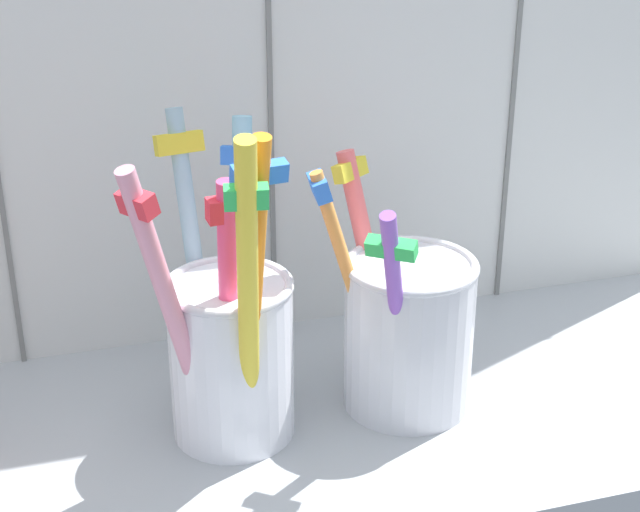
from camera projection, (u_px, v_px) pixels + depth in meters
The scene contains 4 objects.
counter_slab at pixel (322, 429), 56.37cm from camera, with size 64.00×22.00×2.00cm, color #9EA3A8.
tile_wall_back at pixel (264, 8), 57.85cm from camera, with size 64.00×2.20×45.00cm.
toothbrush_cup_left at pixel (229, 338), 52.49cm from camera, with size 9.08×12.96×18.81cm.
toothbrush_cup_right at pixel (404, 324), 55.58cm from camera, with size 9.39×10.04×14.54cm.
Camera 1 is at (-13.44, -45.15, 33.50)cm, focal length 55.73 mm.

